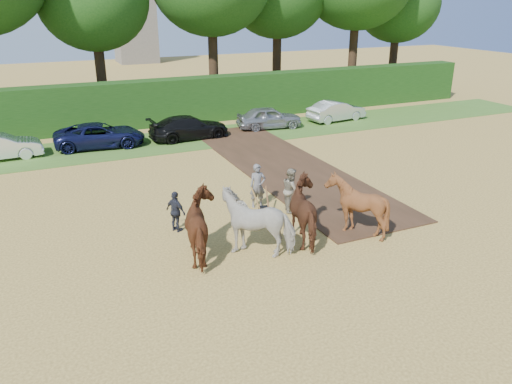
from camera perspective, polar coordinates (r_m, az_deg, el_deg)
ground at (r=19.09m, az=8.76°, el=-3.70°), size 120.00×120.00×0.00m
earth_strip at (r=25.42m, az=3.17°, el=2.99°), size 4.50×17.00×0.05m
grass_verge at (r=31.05m, az=-5.26°, el=6.29°), size 50.00×5.00×0.03m
hedgerow at (r=34.91m, az=-7.82°, el=10.35°), size 46.00×1.60×3.00m
spectator_near at (r=19.81m, az=4.05°, el=0.25°), size 0.91×1.03×1.78m
spectator_far at (r=18.28m, az=-9.14°, el=-2.23°), size 0.77×0.97×1.54m
plough_team at (r=17.05m, az=3.18°, el=-2.63°), size 7.39×5.14×2.17m
parked_cars at (r=30.75m, az=-8.54°, el=7.32°), size 25.51×2.83×1.44m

